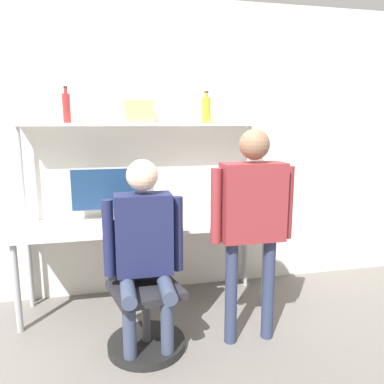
# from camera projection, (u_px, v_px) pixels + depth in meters

# --- Properties ---
(ground_plane) EXTENTS (12.00, 12.00, 0.00)m
(ground_plane) POSITION_uv_depth(u_px,v_px,m) (151.00, 322.00, 3.08)
(ground_plane) COLOR slate
(wall_back) EXTENTS (8.00, 0.06, 2.70)m
(wall_back) POSITION_uv_depth(u_px,v_px,m) (140.00, 151.00, 3.47)
(wall_back) COLOR silver
(wall_back) RESTS_ON ground_plane
(desk) EXTENTS (2.16, 0.61, 0.76)m
(desk) POSITION_uv_depth(u_px,v_px,m) (145.00, 231.00, 3.27)
(desk) COLOR white
(desk) RESTS_ON ground_plane
(shelf_unit) EXTENTS (2.05, 0.26, 1.61)m
(shelf_unit) POSITION_uv_depth(u_px,v_px,m) (142.00, 146.00, 3.29)
(shelf_unit) COLOR white
(shelf_unit) RESTS_ON ground_plane
(monitor) EXTENTS (0.64, 0.16, 0.47)m
(monitor) POSITION_uv_depth(u_px,v_px,m) (108.00, 191.00, 3.30)
(monitor) COLOR #B7B7BC
(monitor) RESTS_ON desk
(laptop) EXTENTS (0.28, 0.22, 0.21)m
(laptop) POSITION_uv_depth(u_px,v_px,m) (132.00, 219.00, 3.16)
(laptop) COLOR silver
(laptop) RESTS_ON desk
(cell_phone) EXTENTS (0.07, 0.15, 0.01)m
(cell_phone) POSITION_uv_depth(u_px,v_px,m) (158.00, 225.00, 3.16)
(cell_phone) COLOR black
(cell_phone) RESTS_ON desk
(office_chair) EXTENTS (0.56, 0.56, 0.93)m
(office_chair) POSITION_uv_depth(u_px,v_px,m) (144.00, 309.00, 2.71)
(office_chair) COLOR black
(office_chair) RESTS_ON ground_plane
(person_seated) EXTENTS (0.56, 0.47, 1.38)m
(person_seated) POSITION_uv_depth(u_px,v_px,m) (144.00, 241.00, 2.57)
(person_seated) COLOR #38425B
(person_seated) RESTS_ON ground_plane
(person_standing) EXTENTS (0.61, 0.21, 1.58)m
(person_standing) POSITION_uv_depth(u_px,v_px,m) (252.00, 210.00, 2.65)
(person_standing) COLOR #2D3856
(person_standing) RESTS_ON ground_plane
(bottle_amber) EXTENTS (0.08, 0.08, 0.28)m
(bottle_amber) POSITION_uv_depth(u_px,v_px,m) (206.00, 109.00, 3.36)
(bottle_amber) COLOR gold
(bottle_amber) RESTS_ON shelf_unit
(bottle_red) EXTENTS (0.06, 0.06, 0.30)m
(bottle_red) POSITION_uv_depth(u_px,v_px,m) (66.00, 107.00, 3.10)
(bottle_red) COLOR maroon
(bottle_red) RESTS_ON shelf_unit
(storage_box) EXTENTS (0.24, 0.16, 0.19)m
(storage_box) POSITION_uv_depth(u_px,v_px,m) (139.00, 112.00, 3.23)
(storage_box) COLOR #DBCC66
(storage_box) RESTS_ON shelf_unit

